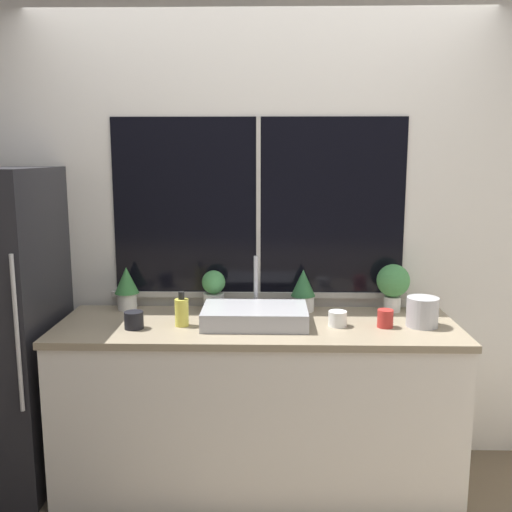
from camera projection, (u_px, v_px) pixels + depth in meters
wall_back at (258, 223)px, 3.21m from camera, size 8.00×0.09×2.70m
counter at (257, 404)px, 2.99m from camera, size 2.04×0.66×0.88m
sink at (255, 315)px, 2.89m from camera, size 0.53×0.39×0.32m
potted_plant_far_left at (127, 286)px, 3.15m from camera, size 0.13×0.13×0.24m
potted_plant_center_left at (214, 289)px, 3.14m from camera, size 0.13×0.13×0.22m
potted_plant_center_right at (303, 289)px, 3.13m from camera, size 0.13×0.13×0.23m
potted_plant_far_right at (393, 283)px, 3.11m from camera, size 0.18×0.18×0.26m
soap_bottle at (182, 312)px, 2.86m from camera, size 0.07×0.07×0.18m
mug_black at (134, 320)px, 2.82m from camera, size 0.09×0.09×0.09m
mug_white at (338, 319)px, 2.86m from camera, size 0.09×0.09×0.08m
mug_red at (385, 318)px, 2.84m from camera, size 0.08×0.08×0.09m
kettle at (422, 311)px, 2.85m from camera, size 0.16×0.16×0.17m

